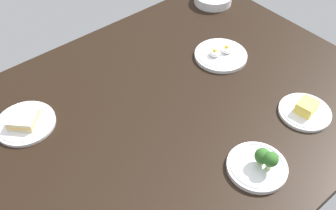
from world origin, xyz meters
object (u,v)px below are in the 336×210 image
(plate_cheese, at_px, (305,111))
(plate_eggs, at_px, (221,55))
(plate_broccoli, at_px, (259,164))
(plate_sandwich, at_px, (25,122))

(plate_cheese, xyz_separation_m, plate_eggs, (0.00, -0.39, -0.00))
(plate_cheese, xyz_separation_m, plate_broccoli, (0.29, 0.05, 0.01))
(plate_sandwich, height_order, plate_eggs, plate_eggs)
(plate_sandwich, distance_m, plate_broccoli, 0.75)
(plate_sandwich, bearing_deg, plate_eggs, 167.80)
(plate_cheese, relative_size, plate_sandwich, 0.89)
(plate_broccoli, distance_m, plate_eggs, 0.53)
(plate_sandwich, distance_m, plate_eggs, 0.76)
(plate_sandwich, xyz_separation_m, plate_eggs, (-0.74, 0.16, -0.00))
(plate_broccoli, bearing_deg, plate_eggs, -123.04)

